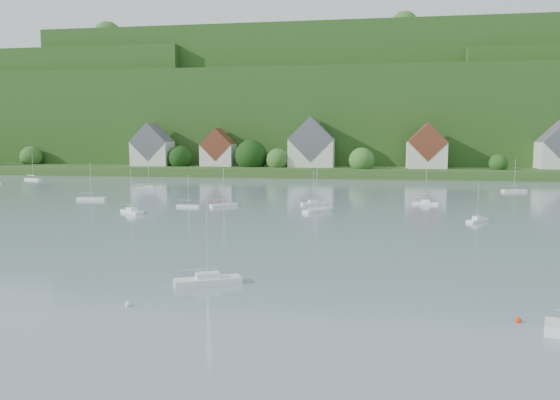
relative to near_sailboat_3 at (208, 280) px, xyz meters
name	(u,v)px	position (x,y,z in m)	size (l,w,h in m)	color
far_shore_strip	(302,169)	(-10.21, 159.19, 1.06)	(600.00, 60.00, 3.00)	#2A531F
forested_ridge	(319,119)	(-9.81, 227.76, 22.44)	(620.00, 181.22, 69.89)	#1F4014
village_building_0	(152,148)	(-65.21, 146.19, 9.07)	(14.00, 10.40, 16.00)	silver
village_building_1	(218,150)	(-40.21, 148.19, 8.31)	(12.00, 9.36, 14.00)	silver
village_building_2	(312,147)	(-5.21, 147.19, 9.83)	(16.00, 11.44, 18.00)	silver
village_building_3	(426,149)	(34.79, 145.19, 8.99)	(13.00, 10.40, 15.50)	silver
near_sailboat_3	(208,280)	(0.00, 0.00, 0.00)	(6.30, 4.26, 8.32)	white
mooring_buoy_1	(128,306)	(-4.53, -7.24, -0.44)	(0.50, 0.50, 0.50)	white
mooring_buoy_2	(518,322)	(25.63, -6.28, -0.44)	(0.47, 0.47, 0.47)	#F2360E
far_sailboat_cluster	(305,195)	(0.56, 74.91, -0.07)	(193.64, 71.16, 8.71)	white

